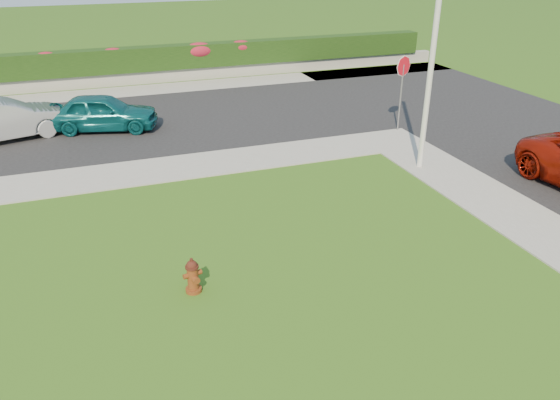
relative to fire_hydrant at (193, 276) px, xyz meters
name	(u,v)px	position (x,y,z in m)	size (l,w,h in m)	color
ground	(300,356)	(1.28, -2.45, -0.35)	(120.00, 120.00, 0.00)	black
street_far	(24,134)	(-3.72, 11.55, -0.33)	(26.00, 8.00, 0.04)	black
curb_corner	(392,140)	(8.28, 6.55, -0.33)	(2.00, 2.00, 0.04)	gray
sidewalk_beyond	(126,92)	(0.28, 16.55, -0.33)	(34.00, 2.00, 0.04)	gray
retaining_wall	(122,79)	(0.28, 18.05, -0.05)	(34.00, 0.40, 0.60)	gray
hedge	(119,60)	(0.28, 18.15, 0.80)	(32.00, 0.90, 1.10)	black
fire_hydrant	(193,276)	(0.00, 0.00, 0.00)	(0.39, 0.37, 0.75)	#4E1D0C
sedan_teal	(102,112)	(-0.98, 11.06, 0.34)	(1.54, 3.84, 1.31)	#0B4F56
sedan_silver	(3,120)	(-4.23, 11.12, 0.39)	(1.49, 4.27, 1.41)	#AEB2B6
utility_pole	(432,63)	(7.81, 4.12, 2.80)	(0.16, 0.16, 6.30)	silver
stop_sign	(403,75)	(9.04, 7.45, 1.66)	(0.69, 0.28, 2.70)	slate
flower_clump_c	(46,58)	(-2.89, 18.05, 1.14)	(1.02, 0.65, 0.51)	red
flower_clump_d	(113,54)	(0.02, 18.05, 1.13)	(1.09, 0.70, 0.54)	red
flower_clump_e	(199,50)	(4.10, 18.05, 1.05)	(1.48, 0.95, 0.74)	red
flower_clump_f	(241,46)	(6.23, 18.05, 1.11)	(1.19, 0.77, 0.60)	red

